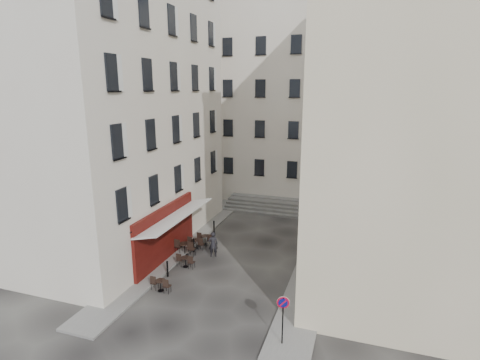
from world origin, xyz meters
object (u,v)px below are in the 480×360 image
at_px(bistro_table_b, 186,261).
at_px(pedestrian, 213,244).
at_px(no_parking_sign, 283,312).
at_px(bistro_table_a, 161,284).

relative_size(bistro_table_b, pedestrian, 0.70).
xyz_separation_m(no_parking_sign, bistro_table_b, (-7.00, 5.15, -1.20)).
xyz_separation_m(no_parking_sign, pedestrian, (-6.01, 7.08, -0.79)).
bearing_deg(bistro_table_a, no_parking_sign, -17.81).
bearing_deg(pedestrian, bistro_table_b, 36.24).
bearing_deg(no_parking_sign, bistro_table_b, 129.30).
xyz_separation_m(bistro_table_a, pedestrian, (1.01, 4.82, 0.42)).
xyz_separation_m(bistro_table_a, bistro_table_b, (0.02, 2.89, 0.01)).
relative_size(bistro_table_a, pedestrian, 0.69).
distance_m(bistro_table_a, bistro_table_b, 2.89).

